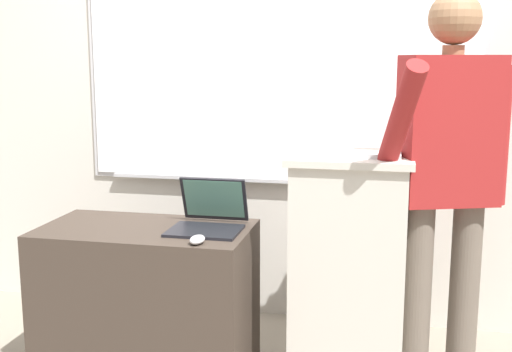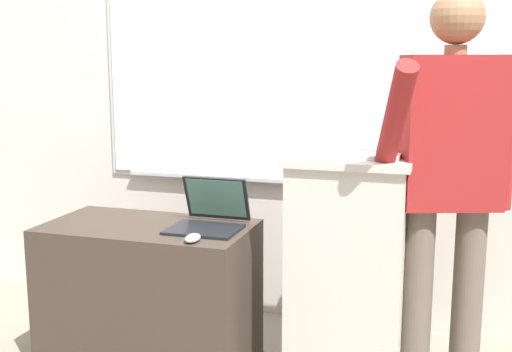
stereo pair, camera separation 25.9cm
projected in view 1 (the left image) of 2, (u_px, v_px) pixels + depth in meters
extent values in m
cube|color=beige|center=(298.00, 61.00, 3.49)|extent=(6.40, 0.12, 2.89)
cube|color=#B7B7BC|center=(277.00, 69.00, 3.46)|extent=(2.17, 0.02, 1.25)
cube|color=white|center=(277.00, 69.00, 3.45)|extent=(2.12, 0.02, 1.20)
cube|color=#B7B7BC|center=(276.00, 181.00, 3.55)|extent=(1.91, 0.04, 0.02)
cube|color=#BCB7AD|center=(348.00, 273.00, 2.88)|extent=(0.49, 0.43, 1.01)
cube|color=#BCB7AD|center=(351.00, 158.00, 2.79)|extent=(0.53, 0.46, 0.03)
cube|color=#382D26|center=(147.00, 300.00, 2.98)|extent=(0.96, 0.53, 0.70)
cylinder|color=brown|center=(416.00, 296.00, 2.83)|extent=(0.13, 0.13, 0.84)
cylinder|color=brown|center=(464.00, 294.00, 2.86)|extent=(0.13, 0.13, 0.84)
cube|color=maroon|center=(449.00, 131.00, 2.71)|extent=(0.45, 0.34, 0.63)
cylinder|color=#8C6647|center=(453.00, 50.00, 2.65)|extent=(0.09, 0.09, 0.04)
sphere|color=#8C6647|center=(455.00, 18.00, 2.63)|extent=(0.22, 0.22, 0.22)
cylinder|color=maroon|center=(398.00, 126.00, 2.50)|extent=(0.22, 0.44, 0.52)
cylinder|color=maroon|center=(499.00, 136.00, 2.74)|extent=(0.08, 0.08, 0.60)
cube|color=black|center=(205.00, 231.00, 2.84)|extent=(0.31, 0.25, 0.01)
cube|color=black|center=(214.00, 199.00, 2.98)|extent=(0.31, 0.09, 0.21)
cube|color=#4C7A6B|center=(214.00, 199.00, 2.97)|extent=(0.28, 0.07, 0.18)
cube|color=silver|center=(348.00, 154.00, 2.73)|extent=(0.45, 0.14, 0.02)
ellipsoid|color=#BCBCC1|center=(197.00, 240.00, 2.66)|extent=(0.06, 0.10, 0.03)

